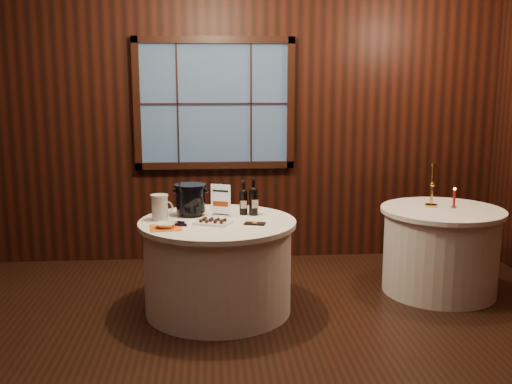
{
  "coord_description": "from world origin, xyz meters",
  "views": [
    {
      "loc": [
        -0.05,
        -3.74,
        1.91
      ],
      "look_at": [
        0.31,
        0.9,
        1.02
      ],
      "focal_mm": 42.0,
      "sensor_mm": 36.0,
      "label": 1
    }
  ],
  "objects": [
    {
      "name": "brass_candlestick",
      "position": [
        1.93,
        1.39,
        0.91
      ],
      "size": [
        0.11,
        0.11,
        0.4
      ],
      "color": "gold",
      "rests_on": "side_table"
    },
    {
      "name": "cracker_bowl",
      "position": [
        -0.4,
        0.78,
        0.79
      ],
      "size": [
        0.17,
        0.17,
        0.04
      ],
      "primitive_type": "imported",
      "rotation": [
        0.0,
        0.0,
        -0.12
      ],
      "color": "white",
      "rests_on": "orange_napkin"
    },
    {
      "name": "grape_bunch",
      "position": [
        -0.29,
        0.85,
        0.79
      ],
      "size": [
        0.16,
        0.1,
        0.04
      ],
      "rotation": [
        0.0,
        0.0,
        -0.42
      ],
      "color": "black",
      "rests_on": "main_table"
    },
    {
      "name": "sign_stand",
      "position": [
        0.04,
        1.16,
        0.87
      ],
      "size": [
        0.17,
        0.13,
        0.28
      ],
      "rotation": [
        0.0,
        0.0,
        -0.4
      ],
      "color": "silver",
      "rests_on": "main_table"
    },
    {
      "name": "back_wall",
      "position": [
        0.0,
        2.48,
        1.54
      ],
      "size": [
        6.0,
        0.1,
        3.0
      ],
      "color": "black",
      "rests_on": "ground"
    },
    {
      "name": "glass_pitcher",
      "position": [
        -0.47,
        1.06,
        0.88
      ],
      "size": [
        0.19,
        0.15,
        0.21
      ],
      "rotation": [
        0.0,
        0.0,
        -0.37
      ],
      "color": "silver",
      "rests_on": "main_table"
    },
    {
      "name": "orange_napkin",
      "position": [
        -0.4,
        0.78,
        0.77
      ],
      "size": [
        0.27,
        0.27,
        0.0
      ],
      "primitive_type": "cube",
      "rotation": [
        0.0,
        0.0,
        0.13
      ],
      "color": "orange",
      "rests_on": "main_table"
    },
    {
      "name": "chocolate_box",
      "position": [
        0.29,
        0.84,
        0.78
      ],
      "size": [
        0.18,
        0.12,
        0.01
      ],
      "primitive_type": "cube",
      "rotation": [
        0.0,
        0.0,
        -0.26
      ],
      "color": "black",
      "rests_on": "main_table"
    },
    {
      "name": "side_table",
      "position": [
        2.0,
        1.3,
        0.39
      ],
      "size": [
        1.08,
        1.08,
        0.77
      ],
      "color": "white",
      "rests_on": "ground"
    },
    {
      "name": "ice_bucket",
      "position": [
        -0.22,
        1.2,
        0.91
      ],
      "size": [
        0.26,
        0.26,
        0.27
      ],
      "color": "black",
      "rests_on": "main_table"
    },
    {
      "name": "port_bottle_right",
      "position": [
        0.31,
        1.17,
        0.91
      ],
      "size": [
        0.08,
        0.09,
        0.32
      ],
      "rotation": [
        0.0,
        0.0,
        0.29
      ],
      "color": "black",
      "rests_on": "main_table"
    },
    {
      "name": "ground",
      "position": [
        0.0,
        0.0,
        0.0
      ],
      "size": [
        6.0,
        6.0,
        0.0
      ],
      "primitive_type": "plane",
      "color": "black",
      "rests_on": "ground"
    },
    {
      "name": "port_bottle_left",
      "position": [
        0.22,
        1.2,
        0.9
      ],
      "size": [
        0.07,
        0.07,
        0.29
      ],
      "rotation": [
        0.0,
        0.0,
        0.0
      ],
      "color": "black",
      "rests_on": "main_table"
    },
    {
      "name": "main_table",
      "position": [
        0.0,
        1.0,
        0.39
      ],
      "size": [
        1.28,
        1.28,
        0.77
      ],
      "color": "white",
      "rests_on": "ground"
    },
    {
      "name": "red_candle",
      "position": [
        2.1,
        1.3,
        0.84
      ],
      "size": [
        0.05,
        0.05,
        0.19
      ],
      "color": "gold",
      "rests_on": "side_table"
    },
    {
      "name": "chocolate_plate",
      "position": [
        -0.04,
        0.89,
        0.79
      ],
      "size": [
        0.33,
        0.28,
        0.04
      ],
      "rotation": [
        0.0,
        0.0,
        -0.38
      ],
      "color": "white",
      "rests_on": "main_table"
    }
  ]
}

